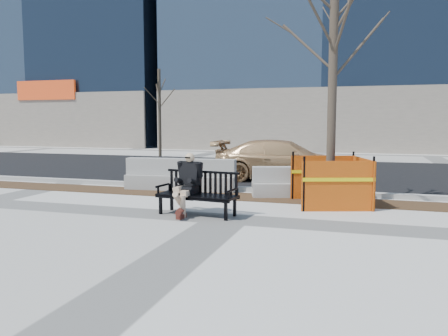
% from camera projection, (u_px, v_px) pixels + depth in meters
% --- Properties ---
extents(ground, '(120.00, 120.00, 0.00)m').
position_uv_depth(ground, '(228.00, 219.00, 9.04)').
color(ground, beige).
rests_on(ground, ground).
extents(mulch_strip, '(40.00, 1.20, 0.02)m').
position_uv_depth(mulch_strip, '(257.00, 198.00, 11.51)').
color(mulch_strip, '#47301C').
rests_on(mulch_strip, ground).
extents(asphalt_street, '(60.00, 10.40, 0.01)m').
position_uv_depth(asphalt_street, '(293.00, 171.00, 17.40)').
color(asphalt_street, black).
rests_on(asphalt_street, ground).
extents(curb, '(60.00, 0.25, 0.12)m').
position_uv_depth(curb, '(265.00, 190.00, 12.40)').
color(curb, '#9E9B93').
rests_on(curb, ground).
extents(bench, '(1.80, 0.84, 0.92)m').
position_uv_depth(bench, '(197.00, 215.00, 9.40)').
color(bench, black).
rests_on(bench, ground).
extents(seated_man, '(0.66, 0.97, 1.28)m').
position_uv_depth(seated_man, '(188.00, 214.00, 9.54)').
color(seated_man, black).
rests_on(seated_man, ground).
extents(tree_fence, '(3.02, 3.02, 6.01)m').
position_uv_depth(tree_fence, '(329.00, 205.00, 10.53)').
color(tree_fence, '#E15411').
rests_on(tree_fence, ground).
extents(sedan, '(4.67, 2.06, 1.33)m').
position_uv_depth(sedan, '(283.00, 181.00, 14.79)').
color(sedan, tan).
rests_on(sedan, ground).
extents(jersey_barrier_left, '(3.21, 0.88, 0.91)m').
position_uv_depth(jersey_barrier_left, '(181.00, 190.00, 12.78)').
color(jersey_barrier_left, gray).
rests_on(jersey_barrier_left, ground).
extents(jersey_barrier_right, '(2.80, 1.37, 0.79)m').
position_uv_depth(jersey_barrier_right, '(306.00, 197.00, 11.66)').
color(jersey_barrier_right, '#A7A59C').
rests_on(jersey_barrier_right, ground).
extents(far_tree_left, '(2.43, 2.43, 5.11)m').
position_uv_depth(far_tree_left, '(160.00, 156.00, 24.65)').
color(far_tree_left, '#453A2C').
rests_on(far_tree_left, ground).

